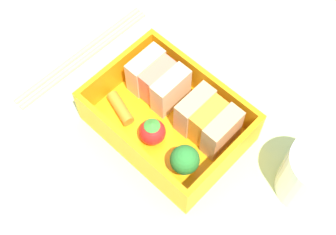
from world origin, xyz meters
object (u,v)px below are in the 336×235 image
carrot_stick_far_left (120,108)px  strawberry_far_left (154,133)px  sandwich_left (158,80)px  drinking_glass (313,174)px  broccoli_floret (185,160)px  chopstick_pair (82,55)px  folded_napkin (57,234)px  sandwich_center_left (208,121)px

carrot_stick_far_left → strawberry_far_left: strawberry_far_left is taller
sandwich_left → carrot_stick_far_left: size_ratio=1.40×
carrot_stick_far_left → drinking_glass: size_ratio=0.58×
sandwich_left → broccoli_floret: 10.52cm
broccoli_floret → drinking_glass: size_ratio=0.58×
broccoli_floret → strawberry_far_left: bearing=175.3°
strawberry_far_left → chopstick_pair: bearing=171.3°
carrot_stick_far_left → broccoli_floret: 10.59cm
chopstick_pair → carrot_stick_far_left: bearing=-13.9°
strawberry_far_left → broccoli_floret: broccoli_floret is taller
folded_napkin → drinking_glass: bearing=54.8°
sandwich_left → drinking_glass: drinking_glass is taller
strawberry_far_left → folded_napkin: (-0.05, -14.67, -2.63)cm
strawberry_far_left → folded_napkin: strawberry_far_left is taller
sandwich_left → chopstick_pair: 12.05cm
sandwich_left → folded_napkin: size_ratio=0.50×
sandwich_center_left → carrot_stick_far_left: (-9.04, -5.02, -1.74)cm
sandwich_left → sandwich_center_left: same height
sandwich_center_left → folded_napkin: size_ratio=0.50×
carrot_stick_far_left → strawberry_far_left: (5.47, 0.09, 0.94)cm
carrot_stick_far_left → chopstick_pair: size_ratio=0.21×
chopstick_pair → folded_napkin: 22.96cm
drinking_glass → folded_napkin: size_ratio=0.62×
strawberry_far_left → drinking_glass: drinking_glass is taller
drinking_glass → folded_napkin: (-15.74, -22.35, -3.53)cm
carrot_stick_far_left → drinking_glass: 22.62cm
carrot_stick_far_left → strawberry_far_left: bearing=1.0°
strawberry_far_left → chopstick_pair: (-15.43, 2.37, -2.48)cm
sandwich_center_left → carrot_stick_far_left: sandwich_center_left is taller
chopstick_pair → folded_napkin: size_ratio=1.73×
drinking_glass → broccoli_floret: bearing=-143.0°
sandwich_center_left → chopstick_pair: 19.45cm
carrot_stick_far_left → chopstick_pair: (-9.97, 2.46, -1.54)cm
sandwich_left → broccoli_floret: size_ratio=1.39×
sandwich_center_left → broccoli_floret: sandwich_center_left is taller
carrot_stick_far_left → strawberry_far_left: 5.55cm
strawberry_far_left → sandwich_left: bearing=129.9°
sandwich_left → drinking_glass: size_ratio=0.81×
drinking_glass → carrot_stick_far_left: bearing=-159.8°
chopstick_pair → folded_napkin: (15.38, -17.04, -0.15)cm
carrot_stick_far_left → strawberry_far_left: size_ratio=1.19×
strawberry_far_left → folded_napkin: bearing=-90.2°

